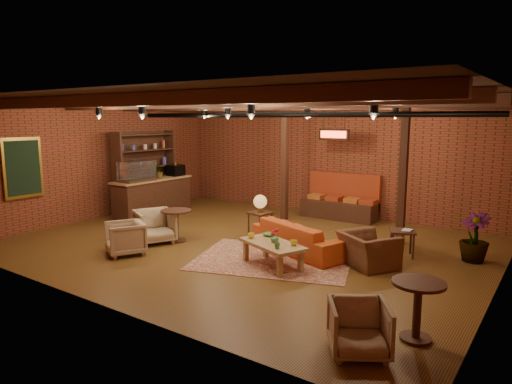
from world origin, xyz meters
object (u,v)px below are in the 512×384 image
Objects in this scene: armchair_b at (125,237)px; round_table_right at (418,301)px; side_table_lamp at (260,205)px; side_table_book at (402,232)px; sofa at (301,237)px; armchair_far at (359,326)px; plant_tall at (478,188)px; coffee_table at (272,245)px; armchair_right at (368,244)px; round_table_left at (176,220)px; armchair_a at (155,224)px.

armchair_b is 5.98m from round_table_right.
side_table_book is (3.24, 0.36, -0.26)m from side_table_lamp.
armchair_far is at bearing 148.82° from sofa.
armchair_far is 4.79m from plant_tall.
coffee_table is 1.80m from armchair_right.
coffee_table reaches higher than sofa.
armchair_far is (-0.46, -0.74, -0.17)m from round_table_right.
round_table_left is 4.90m from side_table_book.
armchair_b is at bearing 56.84° from sofa.
armchair_right is 1.42× the size of armchair_far.
side_table_lamp reaches higher than round_table_left.
plant_tall is at bearing 90.00° from round_table_right.
plant_tall is at bearing 19.37° from side_table_book.
side_table_lamp is 3.15m from armchair_b.
coffee_table is 2.22m from side_table_lamp.
armchair_right is at bearing 123.17° from round_table_right.
plant_tall is (0.00, 3.89, 0.94)m from round_table_right.
round_table_right is (5.97, -0.33, 0.14)m from armchair_b.
round_table_left is (-2.74, -0.86, 0.16)m from sofa.
sofa is 3.56m from plant_tall.
armchair_right is 0.34× the size of plant_tall.
coffee_table is 1.51× the size of armchair_right.
armchair_a is 0.28× the size of plant_tall.
side_table_book is (4.55, 1.81, 0.01)m from round_table_left.
coffee_table is 1.49× the size of side_table_lamp.
round_table_left reaches higher than side_table_book.
armchair_b reaches higher than round_table_left.
round_table_left is 0.48m from armchair_a.
armchair_far is (2.61, -2.15, -0.06)m from coffee_table.
round_table_right is at bearing -34.45° from side_table_lamp.
side_table_lamp is 4.62m from plant_tall.
side_table_book is (4.88, 2.15, 0.09)m from armchair_a.
plant_tall reaches higher than armchair_a.
armchair_far reaches higher than side_table_book.
side_table_lamp is at bearing 103.92° from armchair_far.
plant_tall is at bearing 60.04° from armchair_b.
coffee_table is at bearing -131.67° from side_table_book.
armchair_right is 1.55× the size of side_table_book.
armchair_far is at bearing -24.04° from round_table_left.
sofa is 2.88m from round_table_left.
armchair_b reaches higher than side_table_book.
armchair_b is 1.16× the size of side_table_book.
armchair_a is at bearing 41.35° from sofa.
round_table_right is at bearing -15.78° from round_table_left.
round_table_right is at bearing -69.91° from side_table_book.
coffee_table is 2.33× the size of side_table_book.
coffee_table is 3.07m from armchair_a.
armchair_a is 1.07× the size of round_table_right.
round_table_right is (6.14, -1.30, 0.10)m from armchair_a.
round_table_right reaches higher than sofa.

